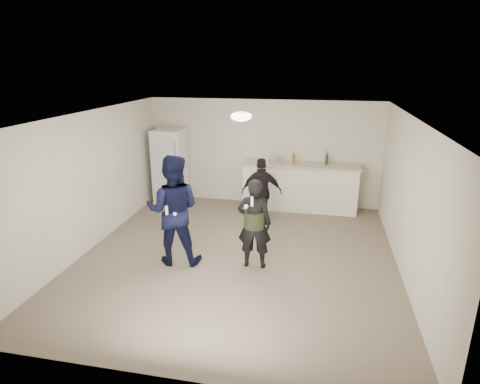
% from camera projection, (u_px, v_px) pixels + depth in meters
% --- Properties ---
extents(floor, '(6.00, 6.00, 0.00)m').
position_uv_depth(floor, '(238.00, 256.00, 7.18)').
color(floor, '#6B5B4C').
rests_on(floor, ground).
extents(ceiling, '(6.00, 6.00, 0.00)m').
position_uv_depth(ceiling, '(238.00, 116.00, 6.41)').
color(ceiling, silver).
rests_on(ceiling, wall_back).
extents(wall_back, '(6.00, 0.00, 6.00)m').
position_uv_depth(wall_back, '(263.00, 153.00, 9.59)').
color(wall_back, beige).
rests_on(wall_back, floor).
extents(wall_front, '(6.00, 0.00, 6.00)m').
position_uv_depth(wall_front, '(177.00, 280.00, 4.00)').
color(wall_front, beige).
rests_on(wall_front, floor).
extents(wall_left, '(0.00, 6.00, 6.00)m').
position_uv_depth(wall_left, '(90.00, 181.00, 7.32)').
color(wall_left, beige).
rests_on(wall_left, floor).
extents(wall_right, '(0.00, 6.00, 6.00)m').
position_uv_depth(wall_right, '(409.00, 201.00, 6.28)').
color(wall_right, beige).
rests_on(wall_right, floor).
extents(counter, '(2.60, 0.56, 1.05)m').
position_uv_depth(counter, '(300.00, 188.00, 9.34)').
color(counter, white).
rests_on(counter, floor).
extents(counter_top, '(2.68, 0.64, 0.04)m').
position_uv_depth(counter_top, '(301.00, 165.00, 9.17)').
color(counter_top, '#C6B099').
rests_on(counter_top, counter).
extents(fridge, '(0.70, 0.70, 1.80)m').
position_uv_depth(fridge, '(170.00, 166.00, 9.75)').
color(fridge, silver).
rests_on(fridge, floor).
extents(fridge_handle, '(0.02, 0.02, 0.60)m').
position_uv_depth(fridge_handle, '(175.00, 154.00, 9.23)').
color(fridge_handle, silver).
rests_on(fridge_handle, fridge).
extents(ceiling_dome, '(0.36, 0.36, 0.16)m').
position_uv_depth(ceiling_dome, '(241.00, 116.00, 6.71)').
color(ceiling_dome, white).
rests_on(ceiling_dome, ceiling).
extents(shaker, '(0.08, 0.08, 0.17)m').
position_uv_depth(shaker, '(279.00, 160.00, 9.20)').
color(shaker, '#BBBBC0').
rests_on(shaker, counter_top).
extents(man, '(1.02, 0.85, 1.90)m').
position_uv_depth(man, '(173.00, 210.00, 6.73)').
color(man, '#0E113A').
rests_on(man, floor).
extents(woman, '(0.58, 0.40, 1.55)m').
position_uv_depth(woman, '(254.00, 224.00, 6.62)').
color(woman, black).
rests_on(woman, floor).
extents(camo_shorts, '(0.34, 0.34, 0.28)m').
position_uv_depth(camo_shorts, '(254.00, 219.00, 6.59)').
color(camo_shorts, '#2A3A1A').
rests_on(camo_shorts, woman).
extents(spectator, '(0.88, 0.44, 1.44)m').
position_uv_depth(spectator, '(262.00, 192.00, 8.41)').
color(spectator, black).
rests_on(spectator, floor).
extents(remote_man, '(0.04, 0.04, 0.15)m').
position_uv_depth(remote_man, '(167.00, 210.00, 6.44)').
color(remote_man, white).
rests_on(remote_man, man).
extents(nunchuk_man, '(0.07, 0.07, 0.07)m').
position_uv_depth(nunchuk_man, '(175.00, 214.00, 6.46)').
color(nunchuk_man, white).
rests_on(nunchuk_man, man).
extents(remote_woman, '(0.04, 0.04, 0.15)m').
position_uv_depth(remote_woman, '(252.00, 202.00, 6.24)').
color(remote_woman, white).
rests_on(remote_woman, woman).
extents(nunchuk_woman, '(0.07, 0.07, 0.07)m').
position_uv_depth(nunchuk_woman, '(246.00, 206.00, 6.31)').
color(nunchuk_woman, white).
rests_on(nunchuk_woman, woman).
extents(bottle_cluster, '(1.41, 0.39, 0.25)m').
position_uv_depth(bottle_cluster, '(304.00, 160.00, 9.14)').
color(bottle_cluster, white).
rests_on(bottle_cluster, counter_top).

